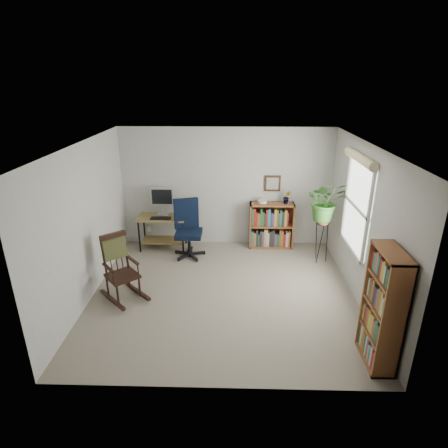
{
  "coord_description": "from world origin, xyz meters",
  "views": [
    {
      "loc": [
        0.16,
        -5.25,
        3.29
      ],
      "look_at": [
        0.0,
        0.4,
        1.05
      ],
      "focal_mm": 30.0,
      "sensor_mm": 36.0,
      "label": 1
    }
  ],
  "objects_px": {
    "office_chair": "(189,229)",
    "tall_bookshelf": "(383,309)",
    "desk": "(163,232)",
    "rocking_chair": "(122,268)",
    "low_bookshelf": "(271,225)"
  },
  "relations": [
    {
      "from": "desk",
      "to": "office_chair",
      "type": "xyz_separation_m",
      "value": [
        0.58,
        -0.38,
        0.23
      ]
    },
    {
      "from": "tall_bookshelf",
      "to": "rocking_chair",
      "type": "bearing_deg",
      "value": 159.25
    },
    {
      "from": "office_chair",
      "to": "tall_bookshelf",
      "type": "bearing_deg",
      "value": -63.36
    },
    {
      "from": "office_chair",
      "to": "low_bookshelf",
      "type": "bearing_deg",
      "value": 0.69
    },
    {
      "from": "desk",
      "to": "low_bookshelf",
      "type": "bearing_deg",
      "value": 3.12
    },
    {
      "from": "rocking_chair",
      "to": "tall_bookshelf",
      "type": "relative_size",
      "value": 0.71
    },
    {
      "from": "tall_bookshelf",
      "to": "low_bookshelf",
      "type": "bearing_deg",
      "value": 106.79
    },
    {
      "from": "rocking_chair",
      "to": "low_bookshelf",
      "type": "xyz_separation_m",
      "value": [
        2.5,
        1.99,
        -0.06
      ]
    },
    {
      "from": "rocking_chair",
      "to": "tall_bookshelf",
      "type": "xyz_separation_m",
      "value": [
        3.49,
        -1.32,
        0.22
      ]
    },
    {
      "from": "desk",
      "to": "low_bookshelf",
      "type": "xyz_separation_m",
      "value": [
        2.2,
        0.12,
        0.13
      ]
    },
    {
      "from": "rocking_chair",
      "to": "low_bookshelf",
      "type": "distance_m",
      "value": 3.19
    },
    {
      "from": "desk",
      "to": "low_bookshelf",
      "type": "relative_size",
      "value": 1.0
    },
    {
      "from": "office_chair",
      "to": "tall_bookshelf",
      "type": "distance_m",
      "value": 3.85
    },
    {
      "from": "low_bookshelf",
      "to": "tall_bookshelf",
      "type": "xyz_separation_m",
      "value": [
        1.0,
        -3.31,
        0.28
      ]
    },
    {
      "from": "office_chair",
      "to": "low_bookshelf",
      "type": "distance_m",
      "value": 1.7
    }
  ]
}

